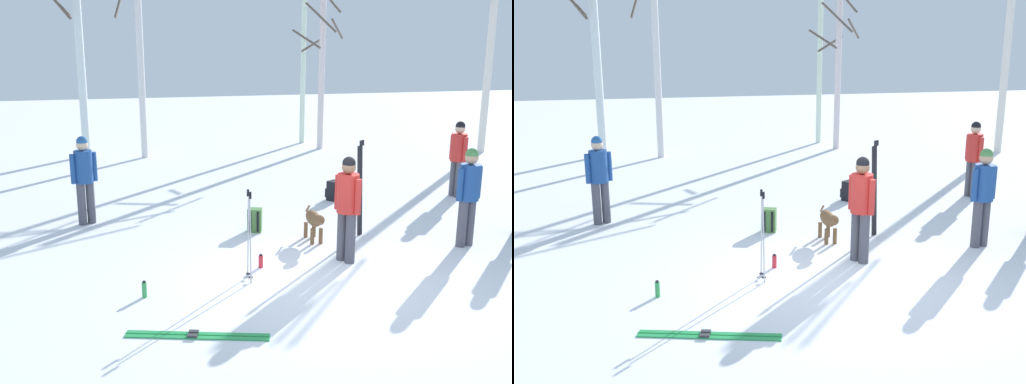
% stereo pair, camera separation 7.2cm
% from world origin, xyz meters
% --- Properties ---
extents(ground_plane, '(60.00, 60.00, 0.00)m').
position_xyz_m(ground_plane, '(0.00, 0.00, 0.00)').
color(ground_plane, white).
extents(person_0, '(0.51, 0.34, 1.72)m').
position_xyz_m(person_0, '(2.85, 0.98, 0.98)').
color(person_0, '#4C4C56').
rests_on(person_0, ground_plane).
extents(person_2, '(0.34, 0.48, 1.72)m').
position_xyz_m(person_2, '(0.56, 0.76, 0.98)').
color(person_2, '#4C4C56').
rests_on(person_2, ground_plane).
extents(person_3, '(0.49, 0.34, 1.72)m').
position_xyz_m(person_3, '(-3.54, 3.85, 0.98)').
color(person_3, '#4C4C56').
rests_on(person_3, ground_plane).
extents(person_4, '(0.34, 0.51, 1.72)m').
position_xyz_m(person_4, '(4.56, 4.05, 0.98)').
color(person_4, '#4C4C56').
rests_on(person_4, ground_plane).
extents(dog, '(0.23, 0.90, 0.57)m').
position_xyz_m(dog, '(0.39, 1.83, 0.39)').
color(dog, brown).
rests_on(dog, ground_plane).
extents(ski_pair_planted_0, '(0.21, 0.13, 1.76)m').
position_xyz_m(ski_pair_planted_0, '(1.28, 1.93, 0.87)').
color(ski_pair_planted_0, black).
rests_on(ski_pair_planted_0, ground_plane).
extents(ski_pair_lying_0, '(1.72, 0.66, 0.05)m').
position_xyz_m(ski_pair_lying_0, '(-2.13, -1.18, 0.01)').
color(ski_pair_lying_0, green).
rests_on(ski_pair_lying_0, ground_plane).
extents(ski_poles_0, '(0.07, 0.24, 1.37)m').
position_xyz_m(ski_poles_0, '(-1.12, 0.37, 0.73)').
color(ski_poles_0, '#B2B2BC').
rests_on(ski_poles_0, ground_plane).
extents(backpack_0, '(0.33, 0.34, 0.44)m').
position_xyz_m(backpack_0, '(1.73, 4.39, 0.21)').
color(backpack_0, black).
rests_on(backpack_0, ground_plane).
extents(backpack_2, '(0.31, 0.33, 0.44)m').
position_xyz_m(backpack_2, '(-0.49, 2.62, 0.21)').
color(backpack_2, '#4C7F3F').
rests_on(backpack_2, ground_plane).
extents(water_bottle_0, '(0.07, 0.07, 0.24)m').
position_xyz_m(water_bottle_0, '(-2.67, 0.11, 0.11)').
color(water_bottle_0, green).
rests_on(water_bottle_0, ground_plane).
extents(water_bottle_1, '(0.07, 0.07, 0.22)m').
position_xyz_m(water_bottle_1, '(-0.83, 0.81, 0.10)').
color(water_bottle_1, red).
rests_on(water_bottle_1, ground_plane).
extents(birch_tree_1, '(1.33, 1.59, 7.33)m').
position_xyz_m(birch_tree_1, '(-3.78, 11.10, 3.81)').
color(birch_tree_1, silver).
rests_on(birch_tree_1, ground_plane).
extents(birch_tree_2, '(0.80, 1.09, 7.05)m').
position_xyz_m(birch_tree_2, '(-2.06, 10.46, 3.49)').
color(birch_tree_2, silver).
rests_on(birch_tree_2, ground_plane).
extents(birch_tree_3, '(1.73, 1.17, 7.15)m').
position_xyz_m(birch_tree_3, '(3.43, 11.88, 3.73)').
color(birch_tree_3, silver).
rests_on(birch_tree_3, ground_plane).
extents(birch_tree_4, '(1.60, 1.49, 5.36)m').
position_xyz_m(birch_tree_4, '(3.63, 10.64, 2.75)').
color(birch_tree_4, silver).
rests_on(birch_tree_4, ground_plane).
extents(birch_tree_5, '(0.89, 1.16, 6.73)m').
position_xyz_m(birch_tree_5, '(8.46, 8.85, 3.52)').
color(birch_tree_5, silver).
rests_on(birch_tree_5, ground_plane).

